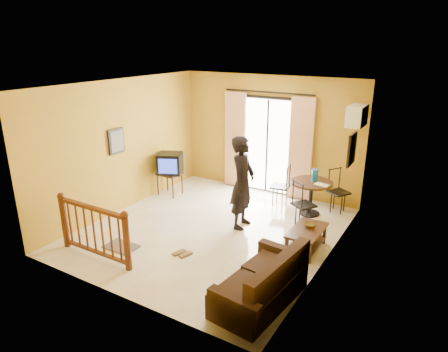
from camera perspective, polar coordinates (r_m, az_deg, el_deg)
The scene contains 19 objects.
ground at distance 7.93m, azimuth -1.67°, elevation -7.67°, with size 5.00×5.00×0.00m, color beige.
room_shell at distance 7.32m, azimuth -1.80°, elevation 4.33°, with size 5.00×5.00×5.00m.
balcony_door at distance 9.52m, azimuth 6.18°, elevation 4.45°, with size 2.25×0.14×2.46m.
tv_table at distance 9.60m, azimuth -7.77°, elevation 0.01°, with size 0.54×0.45×0.54m.
television at distance 9.48m, azimuth -7.72°, elevation 1.81°, with size 0.70×0.67×0.49m.
picture_left at distance 8.59m, azimuth -15.12°, elevation 4.82°, with size 0.05×0.42×0.52m.
dining_table at distance 8.58m, azimuth 12.35°, elevation -1.77°, with size 0.88×0.88×0.73m.
water_jug at distance 8.56m, azimuth 12.84°, elevation 0.13°, with size 0.14×0.14×0.25m, color #1254AD.
serving_tray at distance 8.37m, azimuth 13.81°, elevation -1.23°, with size 0.28×0.18×0.02m, color beige.
dining_chairs at distance 8.79m, azimuth 11.61°, elevation -5.29°, with size 1.72×1.60×0.95m.
air_conditioner at distance 8.22m, azimuth 18.40°, elevation 8.18°, with size 0.31×0.60×0.40m.
botanical_print at distance 7.68m, azimuth 17.79°, elevation 3.69°, with size 0.05×0.50×0.60m.
coffee_table at distance 7.24m, azimuth 11.70°, elevation -8.41°, with size 0.51×0.91×0.41m.
bowl at distance 7.28m, azimuth 12.13°, elevation -6.84°, with size 0.20×0.20×0.06m, color brown.
sofa at distance 5.81m, azimuth 5.60°, elevation -15.27°, with size 0.91×1.70×0.78m.
standing_person at distance 7.73m, azimuth 2.66°, elevation -0.97°, with size 0.67×0.44×1.84m, color black.
stair_balustrade at distance 7.09m, azimuth -18.15°, elevation -6.99°, with size 1.63×0.13×1.04m.
doormat at distance 7.54m, azimuth -14.45°, elevation -9.73°, with size 0.60×0.40×0.02m, color #5C5049.
sandals at distance 7.12m, azimuth -5.96°, elevation -10.95°, with size 0.30×0.27×0.03m.
Camera 1 is at (3.84, -5.96, 3.55)m, focal length 32.00 mm.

